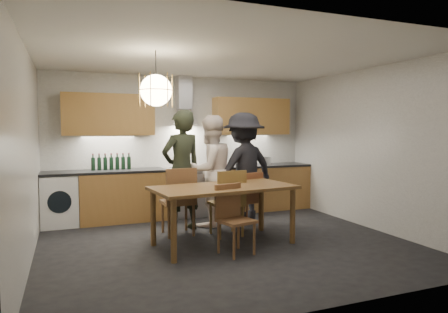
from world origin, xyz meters
name	(u,v)px	position (x,y,z in m)	size (l,w,h in m)	color
ground	(226,243)	(0.00, 0.00, 0.00)	(5.00, 5.00, 0.00)	black
room_shell	(226,122)	(0.00, 0.00, 1.71)	(5.02, 4.52, 2.61)	white
counter_run	(189,191)	(0.02, 1.95, 0.45)	(5.00, 0.62, 0.90)	#BD8948
range_stove	(187,192)	(0.00, 1.94, 0.44)	(0.90, 0.60, 0.92)	silver
wall_fixtures	(185,115)	(0.00, 2.07, 1.87)	(4.30, 0.54, 1.10)	tan
pendant_lamp	(156,90)	(-1.00, -0.10, 2.10)	(0.43, 0.43, 0.70)	black
dining_table	(224,193)	(-0.06, -0.05, 0.73)	(2.04, 1.18, 0.82)	brown
chair_back_left	(179,197)	(-0.51, 0.61, 0.59)	(0.48, 0.48, 1.03)	brown
chair_back_mid	(229,199)	(0.16, 0.29, 0.57)	(0.47, 0.47, 1.00)	brown
chair_back_right	(248,196)	(0.63, 0.62, 0.53)	(0.50, 0.50, 0.92)	brown
chair_front	(232,214)	(-0.09, -0.43, 0.51)	(0.49, 0.49, 0.89)	brown
person_left	(182,171)	(-0.39, 0.93, 0.96)	(0.70, 0.46, 1.91)	black
person_mid	(210,171)	(0.14, 1.06, 0.92)	(0.89, 0.70, 1.84)	white
person_right	(244,168)	(0.74, 1.04, 0.94)	(1.22, 0.70, 1.89)	black
mixing_bowl	(247,164)	(1.19, 1.90, 0.93)	(0.28, 0.28, 0.07)	silver
stock_pot	(266,161)	(1.65, 1.98, 0.97)	(0.20, 0.20, 0.14)	silver
wine_bottles	(111,162)	(-1.35, 2.02, 1.04)	(0.67, 0.07, 0.28)	black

